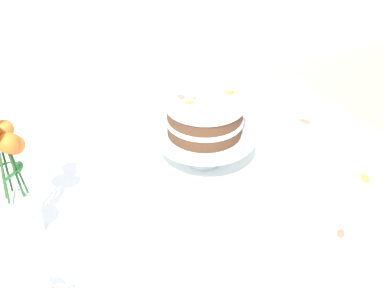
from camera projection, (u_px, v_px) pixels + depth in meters
name	position (u px, v px, depth m)	size (l,w,h in m)	color
dining_table	(185.00, 220.00, 1.18)	(1.40, 1.00, 0.74)	white
linen_napkin	(204.00, 160.00, 1.26)	(0.32, 0.32, 0.00)	white
cake_stand	(204.00, 137.00, 1.21)	(0.29, 0.29, 0.10)	silver
layer_cake	(205.00, 116.00, 1.18)	(0.22, 0.22, 0.11)	brown
flower_vase	(15.00, 183.00, 0.94)	(0.09, 0.09, 0.35)	silver
loose_petal_0	(341.00, 233.00, 1.02)	(0.03, 0.02, 0.00)	#E56B51
loose_petal_1	(365.00, 178.00, 1.19)	(0.04, 0.02, 0.00)	yellow
loose_petal_3	(305.00, 121.00, 1.44)	(0.04, 0.02, 0.00)	#E56B51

